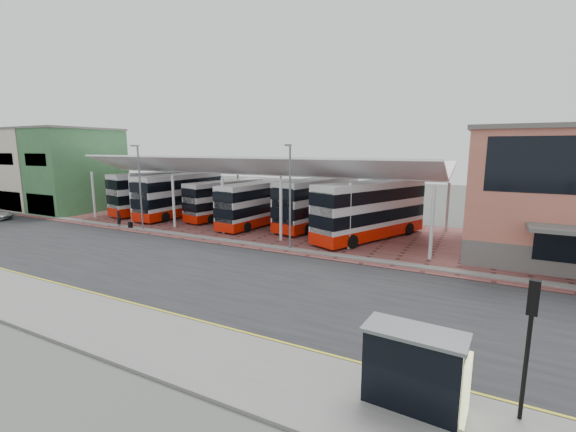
% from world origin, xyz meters
% --- Properties ---
extents(ground, '(140.00, 140.00, 0.00)m').
position_xyz_m(ground, '(0.00, 0.00, 0.00)').
color(ground, '#474A45').
extents(road, '(120.00, 14.00, 0.02)m').
position_xyz_m(road, '(0.00, -1.00, 0.01)').
color(road, black).
rests_on(road, ground).
extents(forecourt, '(72.00, 16.00, 0.06)m').
position_xyz_m(forecourt, '(2.00, 13.00, 0.03)').
color(forecourt, brown).
rests_on(forecourt, ground).
extents(sidewalk, '(120.00, 4.00, 0.14)m').
position_xyz_m(sidewalk, '(0.00, -9.00, 0.07)').
color(sidewalk, slate).
rests_on(sidewalk, ground).
extents(north_kerb, '(120.00, 0.80, 0.14)m').
position_xyz_m(north_kerb, '(0.00, 6.20, 0.07)').
color(north_kerb, slate).
rests_on(north_kerb, ground).
extents(yellow_line_near, '(120.00, 0.12, 0.01)m').
position_xyz_m(yellow_line_near, '(0.00, -7.00, 0.03)').
color(yellow_line_near, gold).
rests_on(yellow_line_near, road).
extents(yellow_line_far, '(120.00, 0.12, 0.01)m').
position_xyz_m(yellow_line_far, '(0.00, -6.70, 0.03)').
color(yellow_line_far, gold).
rests_on(yellow_line_far, road).
extents(canopy, '(37.00, 11.63, 7.07)m').
position_xyz_m(canopy, '(-6.00, 13.94, 5.80)').
color(canopy, silver).
rests_on(canopy, ground).
extents(shop_green, '(6.40, 10.20, 10.22)m').
position_xyz_m(shop_green, '(-30.00, 10.97, 5.12)').
color(shop_green, '#3D7443').
rests_on(shop_green, ground).
extents(shop_cream, '(6.40, 10.20, 10.22)m').
position_xyz_m(shop_cream, '(-36.50, 10.97, 5.12)').
color(shop_cream, beige).
rests_on(shop_cream, ground).
extents(shop_brick, '(6.40, 10.20, 10.22)m').
position_xyz_m(shop_brick, '(-43.00, 10.97, 5.12)').
color(shop_brick, brown).
rests_on(shop_brick, ground).
extents(lamp_west, '(0.16, 0.90, 8.07)m').
position_xyz_m(lamp_west, '(-14.00, 6.27, 4.36)').
color(lamp_west, slate).
rests_on(lamp_west, ground).
extents(lamp_east, '(0.16, 0.90, 8.07)m').
position_xyz_m(lamp_east, '(2.00, 6.27, 4.36)').
color(lamp_east, slate).
rests_on(lamp_east, ground).
extents(bus_0, '(5.19, 12.09, 4.85)m').
position_xyz_m(bus_0, '(-19.91, 14.41, 2.47)').
color(bus_0, silver).
rests_on(bus_0, forecourt).
extents(bus_1, '(3.10, 11.75, 4.82)m').
position_xyz_m(bus_1, '(-16.02, 13.73, 2.46)').
color(bus_1, silver).
rests_on(bus_1, forecourt).
extents(bus_2, '(4.09, 10.33, 4.15)m').
position_xyz_m(bus_2, '(-10.53, 14.96, 2.12)').
color(bus_2, silver).
rests_on(bus_2, forecourt).
extents(bus_3, '(3.41, 10.69, 4.33)m').
position_xyz_m(bus_3, '(-5.22, 13.31, 2.21)').
color(bus_3, silver).
rests_on(bus_3, forecourt).
extents(bus_4, '(4.63, 11.89, 4.78)m').
position_xyz_m(bus_4, '(0.45, 15.39, 2.44)').
color(bus_4, silver).
rests_on(bus_4, forecourt).
extents(bus_5, '(7.24, 12.05, 4.92)m').
position_xyz_m(bus_5, '(6.47, 12.74, 2.50)').
color(bus_5, silver).
rests_on(bus_5, forecourt).
extents(pedestrian, '(0.57, 0.69, 1.62)m').
position_xyz_m(pedestrian, '(-17.05, 6.11, 0.87)').
color(pedestrian, black).
rests_on(pedestrian, forecourt).
extents(suitcase, '(0.36, 0.26, 0.63)m').
position_xyz_m(suitcase, '(-15.36, 6.00, 0.37)').
color(suitcase, black).
rests_on(suitcase, forecourt).
extents(bus_shelter, '(3.07, 1.55, 2.39)m').
position_xyz_m(bus_shelter, '(13.97, -8.68, 1.63)').
color(bus_shelter, black).
rests_on(bus_shelter, sidewalk).
extents(traffic_signal_west, '(0.30, 0.25, 4.15)m').
position_xyz_m(traffic_signal_west, '(16.60, -7.60, 2.91)').
color(traffic_signal_west, black).
rests_on(traffic_signal_west, sidewalk).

